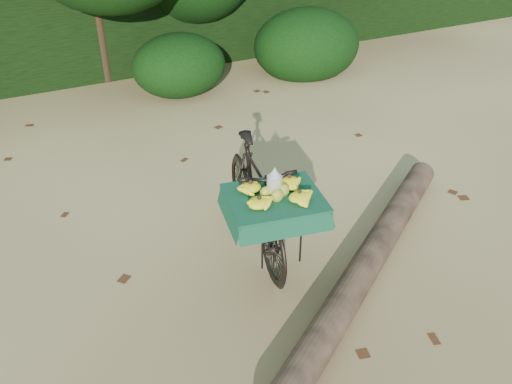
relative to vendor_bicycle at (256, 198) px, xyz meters
name	(u,v)px	position (x,y,z in m)	size (l,w,h in m)	color
ground	(185,261)	(-0.77, 0.09, -0.60)	(80.00, 80.00, 0.00)	tan
vendor_bicycle	(256,198)	(0.00, 0.00, 0.00)	(1.02, 2.02, 1.18)	black
fallen_log	(367,264)	(0.76, -0.91, -0.45)	(0.29, 0.29, 4.06)	brown
hedge_backdrop	(62,23)	(-0.77, 6.39, 0.30)	(26.00, 1.80, 1.80)	black
bush_clumps	(121,78)	(-0.27, 4.39, -0.15)	(8.80, 1.70, 0.90)	black
leaf_litter	(165,227)	(-0.77, 0.74, -0.59)	(7.00, 7.30, 0.01)	#462612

